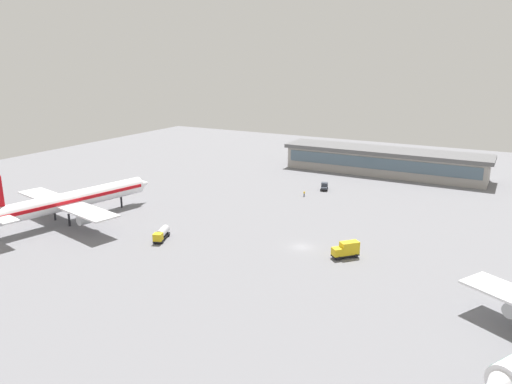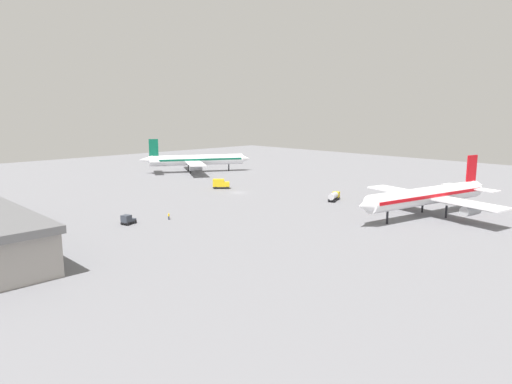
{
  "view_description": "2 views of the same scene",
  "coord_description": "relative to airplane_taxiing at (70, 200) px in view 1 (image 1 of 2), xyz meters",
  "views": [
    {
      "loc": [
        -37.97,
        89.98,
        39.08
      ],
      "look_at": [
        19.68,
        -15.33,
        5.98
      ],
      "focal_mm": 33.89,
      "sensor_mm": 36.0,
      "label": 1
    },
    {
      "loc": [
        107.44,
        -97.53,
        26.19
      ],
      "look_at": [
        17.13,
        -9.03,
        3.57
      ],
      "focal_mm": 32.09,
      "sensor_mm": 36.0,
      "label": 2
    }
  ],
  "objects": [
    {
      "name": "catering_truck",
      "position": [
        -67.79,
        -10.49,
        -3.56
      ],
      "size": [
        5.17,
        5.43,
        3.3
      ],
      "rotation": [
        0.0,
        0.0,
        0.84
      ],
      "color": "black",
      "rests_on": "ground"
    },
    {
      "name": "terminal_building",
      "position": [
        -55.03,
        -89.3,
        -0.82
      ],
      "size": [
        70.52,
        15.01,
        8.7
      ],
      "color": "#9E9993",
      "rests_on": "ground"
    },
    {
      "name": "fuel_truck",
      "position": [
        -28.27,
        -0.28,
        -3.87
      ],
      "size": [
        3.98,
        6.57,
        2.5
      ],
      "rotation": [
        0.0,
        0.0,
        1.93
      ],
      "color": "black",
      "rests_on": "ground"
    },
    {
      "name": "ground_crew_worker",
      "position": [
        -42.3,
        -48.32,
        -4.41
      ],
      "size": [
        0.55,
        0.49,
        1.67
      ],
      "rotation": [
        0.0,
        0.0,
        1.2
      ],
      "color": "#1E2338",
      "rests_on": "ground"
    },
    {
      "name": "ground",
      "position": [
        -57.63,
        -11.36,
        -5.26
      ],
      "size": [
        288.0,
        288.0,
        0.0
      ],
      "primitive_type": "plane",
      "color": "slate"
    },
    {
      "name": "airplane_taxiing",
      "position": [
        0.0,
        0.0,
        0.0
      ],
      "size": [
        38.35,
        47.16,
        14.46
      ],
      "rotation": [
        0.0,
        0.0,
        4.5
      ],
      "color": "white",
      "rests_on": "ground"
    },
    {
      "name": "baggage_tug",
      "position": [
        -44.98,
        -57.84,
        -4.1
      ],
      "size": [
        2.99,
        3.61,
        2.3
      ],
      "rotation": [
        0.0,
        0.0,
        5.01
      ],
      "color": "black",
      "rests_on": "ground"
    }
  ]
}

